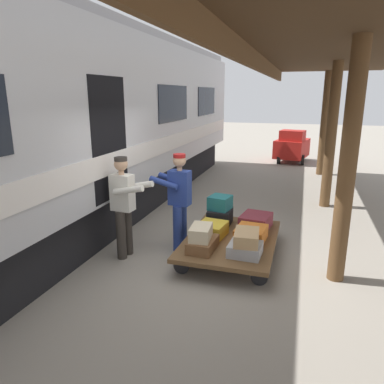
{
  "coord_description": "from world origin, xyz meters",
  "views": [
    {
      "loc": [
        -1.34,
        5.31,
        2.67
      ],
      "look_at": [
        0.31,
        -0.05,
        1.15
      ],
      "focal_mm": 33.9,
      "sensor_mm": 36.0,
      "label": 1
    }
  ],
  "objects_px": {
    "train_car": "(34,130)",
    "suitcase_black_hardshell": "(220,217)",
    "suitcase_brown_leather": "(203,244)",
    "baggage_tug": "(292,147)",
    "porter_by_door": "(124,204)",
    "porter_in_overalls": "(179,199)",
    "suitcase_burgundy_valise": "(256,221)",
    "suitcase_tan_vintage": "(247,237)",
    "luggage_cart": "(231,240)",
    "suitcase_orange_carryall": "(251,234)",
    "suitcase_teal_softside": "(220,203)",
    "suitcase_yellow_case": "(212,229)",
    "suitcase_gray_aluminum": "(245,249)",
    "suitcase_cream_canvas": "(201,232)"
  },
  "relations": [
    {
      "from": "suitcase_brown_leather",
      "to": "porter_by_door",
      "type": "xyz_separation_m",
      "value": [
        1.36,
        -0.04,
        0.52
      ]
    },
    {
      "from": "suitcase_cream_canvas",
      "to": "suitcase_teal_softside",
      "type": "relative_size",
      "value": 1.24
    },
    {
      "from": "suitcase_orange_carryall",
      "to": "suitcase_teal_softside",
      "type": "height_order",
      "value": "suitcase_teal_softside"
    },
    {
      "from": "luggage_cart",
      "to": "porter_in_overalls",
      "type": "height_order",
      "value": "porter_in_overalls"
    },
    {
      "from": "suitcase_teal_softside",
      "to": "porter_in_overalls",
      "type": "height_order",
      "value": "porter_in_overalls"
    },
    {
      "from": "suitcase_black_hardshell",
      "to": "porter_by_door",
      "type": "bearing_deg",
      "value": 40.53
    },
    {
      "from": "suitcase_burgundy_valise",
      "to": "suitcase_gray_aluminum",
      "type": "bearing_deg",
      "value": 90.0
    },
    {
      "from": "porter_by_door",
      "to": "suitcase_yellow_case",
      "type": "bearing_deg",
      "value": -157.61
    },
    {
      "from": "suitcase_tan_vintage",
      "to": "suitcase_teal_softside",
      "type": "relative_size",
      "value": 1.39
    },
    {
      "from": "suitcase_brown_leather",
      "to": "suitcase_orange_carryall",
      "type": "height_order",
      "value": "suitcase_orange_carryall"
    },
    {
      "from": "suitcase_black_hardshell",
      "to": "suitcase_yellow_case",
      "type": "relative_size",
      "value": 1.01
    },
    {
      "from": "luggage_cart",
      "to": "suitcase_black_hardshell",
      "type": "relative_size",
      "value": 4.31
    },
    {
      "from": "luggage_cart",
      "to": "porter_by_door",
      "type": "height_order",
      "value": "porter_by_door"
    },
    {
      "from": "suitcase_burgundy_valise",
      "to": "porter_by_door",
      "type": "xyz_separation_m",
      "value": [
        2.02,
        1.16,
        0.48
      ]
    },
    {
      "from": "porter_in_overalls",
      "to": "baggage_tug",
      "type": "relative_size",
      "value": 0.91
    },
    {
      "from": "train_car",
      "to": "suitcase_brown_leather",
      "type": "distance_m",
      "value": 3.58
    },
    {
      "from": "suitcase_yellow_case",
      "to": "porter_in_overalls",
      "type": "height_order",
      "value": "porter_in_overalls"
    },
    {
      "from": "suitcase_black_hardshell",
      "to": "porter_in_overalls",
      "type": "height_order",
      "value": "porter_in_overalls"
    },
    {
      "from": "suitcase_yellow_case",
      "to": "suitcase_teal_softside",
      "type": "height_order",
      "value": "suitcase_teal_softside"
    },
    {
      "from": "luggage_cart",
      "to": "suitcase_burgundy_valise",
      "type": "xyz_separation_m",
      "value": [
        -0.33,
        -0.6,
        0.17
      ]
    },
    {
      "from": "suitcase_orange_carryall",
      "to": "baggage_tug",
      "type": "distance_m",
      "value": 9.4
    },
    {
      "from": "suitcase_yellow_case",
      "to": "porter_by_door",
      "type": "distance_m",
      "value": 1.55
    },
    {
      "from": "luggage_cart",
      "to": "suitcase_black_hardshell",
      "type": "xyz_separation_m",
      "value": [
        0.33,
        -0.6,
        0.19
      ]
    },
    {
      "from": "train_car",
      "to": "luggage_cart",
      "type": "xyz_separation_m",
      "value": [
        -3.5,
        -0.35,
        -1.79
      ]
    },
    {
      "from": "suitcase_burgundy_valise",
      "to": "suitcase_orange_carryall",
      "type": "bearing_deg",
      "value": 90.0
    },
    {
      "from": "suitcase_tan_vintage",
      "to": "suitcase_orange_carryall",
      "type": "bearing_deg",
      "value": -88.91
    },
    {
      "from": "suitcase_black_hardshell",
      "to": "porter_by_door",
      "type": "relative_size",
      "value": 0.3
    },
    {
      "from": "suitcase_burgundy_valise",
      "to": "porter_in_overalls",
      "type": "distance_m",
      "value": 1.48
    },
    {
      "from": "suitcase_black_hardshell",
      "to": "suitcase_yellow_case",
      "type": "distance_m",
      "value": 0.6
    },
    {
      "from": "suitcase_orange_carryall",
      "to": "porter_in_overalls",
      "type": "bearing_deg",
      "value": -0.52
    },
    {
      "from": "suitcase_black_hardshell",
      "to": "suitcase_gray_aluminum",
      "type": "xyz_separation_m",
      "value": [
        -0.67,
        1.2,
        -0.05
      ]
    },
    {
      "from": "luggage_cart",
      "to": "suitcase_tan_vintage",
      "type": "relative_size",
      "value": 4.08
    },
    {
      "from": "suitcase_black_hardshell",
      "to": "suitcase_teal_softside",
      "type": "height_order",
      "value": "suitcase_teal_softside"
    },
    {
      "from": "suitcase_yellow_case",
      "to": "baggage_tug",
      "type": "distance_m",
      "value": 9.44
    },
    {
      "from": "suitcase_brown_leather",
      "to": "train_car",
      "type": "bearing_deg",
      "value": -4.6
    },
    {
      "from": "suitcase_tan_vintage",
      "to": "baggage_tug",
      "type": "relative_size",
      "value": 0.28
    },
    {
      "from": "suitcase_brown_leather",
      "to": "baggage_tug",
      "type": "height_order",
      "value": "baggage_tug"
    },
    {
      "from": "suitcase_gray_aluminum",
      "to": "porter_by_door",
      "type": "xyz_separation_m",
      "value": [
        2.02,
        -0.04,
        0.52
      ]
    },
    {
      "from": "suitcase_yellow_case",
      "to": "baggage_tug",
      "type": "relative_size",
      "value": 0.27
    },
    {
      "from": "suitcase_cream_canvas",
      "to": "luggage_cart",
      "type": "bearing_deg",
      "value": -121.21
    },
    {
      "from": "suitcase_teal_softside",
      "to": "suitcase_yellow_case",
      "type": "bearing_deg",
      "value": 90.8
    },
    {
      "from": "porter_in_overalls",
      "to": "porter_by_door",
      "type": "height_order",
      "value": "same"
    },
    {
      "from": "suitcase_yellow_case",
      "to": "suitcase_teal_softside",
      "type": "relative_size",
      "value": 1.3
    },
    {
      "from": "suitcase_black_hardshell",
      "to": "baggage_tug",
      "type": "height_order",
      "value": "baggage_tug"
    },
    {
      "from": "luggage_cart",
      "to": "suitcase_orange_carryall",
      "type": "distance_m",
      "value": 0.37
    },
    {
      "from": "suitcase_black_hardshell",
      "to": "suitcase_orange_carryall",
      "type": "xyz_separation_m",
      "value": [
        -0.67,
        0.6,
        -0.03
      ]
    },
    {
      "from": "suitcase_burgundy_valise",
      "to": "suitcase_tan_vintage",
      "type": "xyz_separation_m",
      "value": [
        -0.01,
        1.17,
        0.15
      ]
    },
    {
      "from": "suitcase_gray_aluminum",
      "to": "baggage_tug",
      "type": "bearing_deg",
      "value": -91.6
    },
    {
      "from": "train_car",
      "to": "suitcase_black_hardshell",
      "type": "height_order",
      "value": "train_car"
    },
    {
      "from": "luggage_cart",
      "to": "suitcase_brown_leather",
      "type": "distance_m",
      "value": 0.7
    }
  ]
}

